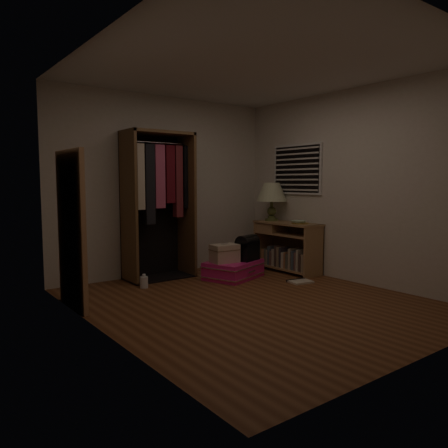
{
  "coord_description": "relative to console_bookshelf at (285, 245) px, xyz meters",
  "views": [
    {
      "loc": [
        -3.18,
        -3.68,
        1.36
      ],
      "look_at": [
        0.3,
        0.95,
        0.8
      ],
      "focal_mm": 35.0,
      "sensor_mm": 36.0,
      "label": 1
    }
  ],
  "objects": [
    {
      "name": "ground",
      "position": [
        -1.54,
        -1.03,
        -0.39
      ],
      "size": [
        4.0,
        4.0,
        0.0
      ],
      "primitive_type": "plane",
      "color": "brown",
      "rests_on": "ground"
    },
    {
      "name": "room_walls",
      "position": [
        -1.46,
        -0.99,
        1.11
      ],
      "size": [
        3.52,
        4.02,
        2.6
      ],
      "color": "beige",
      "rests_on": "ground"
    },
    {
      "name": "console_bookshelf",
      "position": [
        0.0,
        0.0,
        0.0
      ],
      "size": [
        0.42,
        1.12,
        0.75
      ],
      "color": "#99714A",
      "rests_on": "ground"
    },
    {
      "name": "open_wardrobe",
      "position": [
        -1.76,
        0.74,
        0.81
      ],
      "size": [
        1.0,
        0.5,
        2.05
      ],
      "color": "brown",
      "rests_on": "ground"
    },
    {
      "name": "floor_mirror",
      "position": [
        -3.24,
        -0.03,
        0.46
      ],
      "size": [
        0.06,
        0.8,
        1.7
      ],
      "color": "#B17E56",
      "rests_on": "ground"
    },
    {
      "name": "pink_suitcase",
      "position": [
        -0.95,
        0.08,
        -0.27
      ],
      "size": [
        0.96,
        0.82,
        0.25
      ],
      "rotation": [
        0.0,
        0.0,
        0.33
      ],
      "color": "#DA1A76",
      "rests_on": "ground"
    },
    {
      "name": "train_case",
      "position": [
        -1.12,
        0.06,
        -0.02
      ],
      "size": [
        0.4,
        0.29,
        0.27
      ],
      "rotation": [
        0.0,
        0.0,
        -0.09
      ],
      "color": "#BAA78E",
      "rests_on": "pink_suitcase"
    },
    {
      "name": "black_bag",
      "position": [
        -0.76,
        -0.0,
        0.04
      ],
      "size": [
        0.38,
        0.3,
        0.36
      ],
      "rotation": [
        0.0,
        0.0,
        0.3
      ],
      "color": "black",
      "rests_on": "pink_suitcase"
    },
    {
      "name": "table_lamp",
      "position": [
        0.0,
        0.32,
        0.79
      ],
      "size": [
        0.57,
        0.57,
        0.6
      ],
      "rotation": [
        0.0,
        0.0,
        0.2
      ],
      "color": "#495328",
      "rests_on": "console_bookshelf"
    },
    {
      "name": "brass_tray",
      "position": [
        0.0,
        -0.29,
        0.36
      ],
      "size": [
        0.32,
        0.32,
        0.01
      ],
      "rotation": [
        0.0,
        0.0,
        -0.35
      ],
      "color": "#B19344",
      "rests_on": "console_bookshelf"
    },
    {
      "name": "ceramic_bowl",
      "position": [
        -0.05,
        -0.31,
        0.38
      ],
      "size": [
        0.2,
        0.2,
        0.05
      ],
      "primitive_type": "imported",
      "rotation": [
        0.0,
        0.0,
        -0.0
      ],
      "color": "#B1D5BA",
      "rests_on": "console_bookshelf"
    },
    {
      "name": "white_jug",
      "position": [
        -2.23,
        0.31,
        -0.32
      ],
      "size": [
        0.13,
        0.13,
        0.18
      ],
      "rotation": [
        0.0,
        0.0,
        0.36
      ],
      "color": "silver",
      "rests_on": "ground"
    },
    {
      "name": "floor_book",
      "position": [
        -0.39,
        -0.67,
        -0.38
      ],
      "size": [
        0.34,
        0.29,
        0.03
      ],
      "rotation": [
        0.0,
        0.0,
        -0.18
      ],
      "color": "beige",
      "rests_on": "ground"
    }
  ]
}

